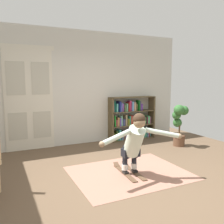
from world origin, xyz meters
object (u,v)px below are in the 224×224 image
object	(u,v)px
bookshelf	(131,121)
potted_plant	(179,123)
skis_pair	(129,171)
person_skier	(135,140)

from	to	relation	value
bookshelf	potted_plant	world-z (taller)	bookshelf
skis_pair	person_skier	bearing A→B (deg)	-93.95
potted_plant	person_skier	xyz separation A→B (m)	(-2.03, -1.21, 0.05)
potted_plant	skis_pair	size ratio (longest dim) A/B	1.21
potted_plant	skis_pair	world-z (taller)	potted_plant
potted_plant	skis_pair	bearing A→B (deg)	-153.81
potted_plant	skis_pair	distance (m)	2.31
bookshelf	person_skier	size ratio (longest dim) A/B	0.93
bookshelf	person_skier	distance (m)	2.69
bookshelf	skis_pair	xyz separation A→B (m)	(-1.28, -2.14, -0.51)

